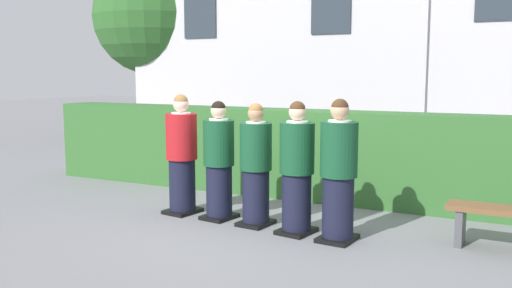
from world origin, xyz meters
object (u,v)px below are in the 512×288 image
(student_front_row_1, at_px, (219,163))
(student_front_row_3, at_px, (297,171))
(student_front_row_4, at_px, (339,174))
(student_front_row_2, at_px, (256,168))
(student_in_red_blazer, at_px, (182,157))

(student_front_row_1, relative_size, student_front_row_3, 0.98)
(student_front_row_4, bearing_deg, student_front_row_2, 171.65)
(student_front_row_1, bearing_deg, student_front_row_4, -7.53)
(student_in_red_blazer, xyz_separation_m, student_front_row_2, (1.19, -0.09, -0.04))
(student_in_red_blazer, distance_m, student_front_row_1, 0.61)
(student_front_row_4, bearing_deg, student_front_row_3, 173.06)
(student_front_row_1, bearing_deg, student_in_red_blazer, 177.11)
(student_in_red_blazer, distance_m, student_front_row_2, 1.19)
(student_front_row_1, xyz_separation_m, student_front_row_3, (1.18, -0.16, 0.02))
(student_front_row_3, xyz_separation_m, student_front_row_4, (0.54, -0.07, 0.02))
(student_front_row_2, bearing_deg, student_in_red_blazer, 175.65)
(student_front_row_3, distance_m, student_front_row_4, 0.55)
(student_front_row_1, bearing_deg, student_front_row_2, -5.88)
(student_in_red_blazer, relative_size, student_front_row_4, 1.00)
(student_front_row_1, height_order, student_front_row_4, student_front_row_4)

